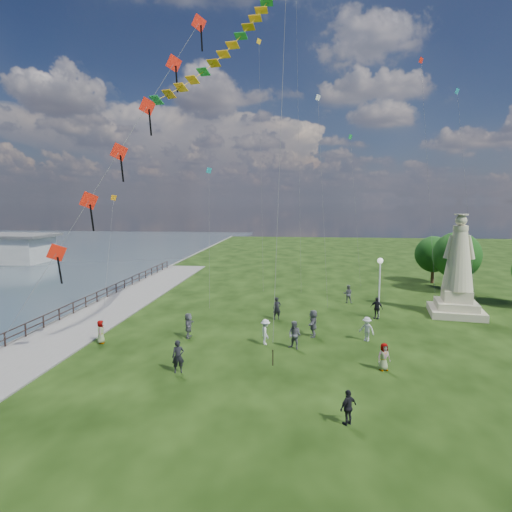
# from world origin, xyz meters

# --- Properties ---
(waterfront) EXTENTS (200.00, 200.00, 1.51)m
(waterfront) POSITION_xyz_m (-15.24, 8.99, -0.06)
(waterfront) COLOR #34434F
(waterfront) RESTS_ON ground
(statue) EXTENTS (4.56, 4.56, 8.11)m
(statue) POSITION_xyz_m (14.38, 15.30, 3.06)
(statue) COLOR #C2BA92
(statue) RESTS_ON ground
(lamppost) EXTENTS (0.44, 0.44, 4.75)m
(lamppost) POSITION_xyz_m (8.03, 13.69, 3.43)
(lamppost) COLOR silver
(lamppost) RESTS_ON ground
(tree_row) EXTENTS (9.36, 14.82, 6.08)m
(tree_row) POSITION_xyz_m (18.35, 24.11, 3.45)
(tree_row) COLOR #382314
(tree_row) RESTS_ON ground
(person_0) EXTENTS (0.74, 0.60, 1.75)m
(person_0) POSITION_xyz_m (-4.45, 1.47, 0.88)
(person_0) COLOR black
(person_0) RESTS_ON ground
(person_1) EXTENTS (1.00, 0.89, 1.75)m
(person_1) POSITION_xyz_m (1.64, 5.85, 0.88)
(person_1) COLOR #595960
(person_1) RESTS_ON ground
(person_2) EXTENTS (0.83, 1.17, 1.63)m
(person_2) POSITION_xyz_m (-0.22, 6.49, 0.81)
(person_2) COLOR silver
(person_2) RESTS_ON ground
(person_3) EXTENTS (0.95, 0.91, 1.49)m
(person_3) POSITION_xyz_m (4.02, -3.00, 0.74)
(person_3) COLOR black
(person_3) RESTS_ON ground
(person_4) EXTENTS (0.85, 0.68, 1.50)m
(person_4) POSITION_xyz_m (6.51, 3.01, 0.75)
(person_4) COLOR #595960
(person_4) RESTS_ON ground
(person_5) EXTENTS (0.84, 1.62, 1.68)m
(person_5) POSITION_xyz_m (-5.47, 7.30, 0.84)
(person_5) COLOR #595960
(person_5) RESTS_ON ground
(person_6) EXTENTS (0.73, 0.59, 1.74)m
(person_6) POSITION_xyz_m (0.14, 12.41, 0.87)
(person_6) COLOR black
(person_6) RESTS_ON ground
(person_7) EXTENTS (0.84, 0.56, 1.65)m
(person_7) POSITION_xyz_m (6.15, 18.54, 0.83)
(person_7) COLOR #595960
(person_7) RESTS_ON ground
(person_8) EXTENTS (1.16, 1.03, 1.61)m
(person_8) POSITION_xyz_m (6.30, 7.89, 0.80)
(person_8) COLOR silver
(person_8) RESTS_ON ground
(person_9) EXTENTS (1.11, 0.98, 1.70)m
(person_9) POSITION_xyz_m (7.84, 13.48, 0.85)
(person_9) COLOR black
(person_9) RESTS_ON ground
(person_10) EXTENTS (0.63, 0.83, 1.51)m
(person_10) POSITION_xyz_m (-10.79, 5.56, 0.75)
(person_10) COLOR #595960
(person_10) RESTS_ON ground
(person_11) EXTENTS (0.87, 1.77, 1.85)m
(person_11) POSITION_xyz_m (2.83, 8.45, 0.92)
(person_11) COLOR #595960
(person_11) RESTS_ON ground
(red_kite_train) EXTENTS (9.36, 9.35, 20.69)m
(red_kite_train) POSITION_xyz_m (-7.92, 4.61, 12.84)
(red_kite_train) COLOR black
(red_kite_train) RESTS_ON ground
(small_kites) EXTENTS (33.35, 16.98, 32.07)m
(small_kites) POSITION_xyz_m (2.64, 23.38, 15.65)
(small_kites) COLOR teal
(small_kites) RESTS_ON ground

